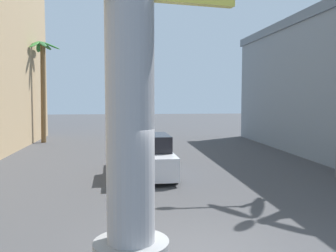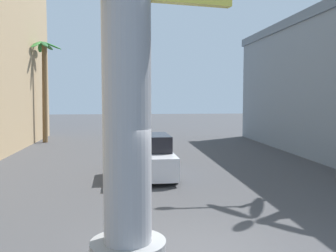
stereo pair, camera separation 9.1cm
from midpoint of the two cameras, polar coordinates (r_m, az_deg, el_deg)
ground_plane at (r=16.95m, az=-1.25°, el=-5.62°), size 92.06×92.06×0.00m
street_lamp at (r=14.84m, az=23.91°, el=9.86°), size 2.58×0.28×7.40m
car_lead at (r=14.43m, az=-3.41°, el=-4.60°), size 2.20×4.89×1.56m
palm_tree_far_left at (r=25.54m, az=-18.28°, el=7.06°), size 2.45×2.43×6.55m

